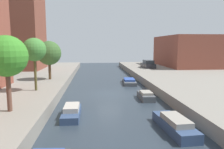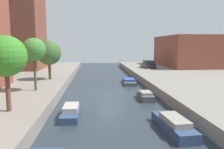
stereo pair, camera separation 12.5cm
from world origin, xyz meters
The scene contains 10 objects.
ground_plane centered at (0.00, 0.00, 0.00)m, with size 84.00×84.00×0.00m, color #28333D.
low_block_right centered at (18.00, 20.65, 4.13)m, with size 10.00×15.04×6.26m, color brown.
street_tree_1 centered at (-7.27, -8.83, 4.63)m, with size 2.68×2.68×5.00m.
street_tree_2 centered at (-7.27, -2.17, 4.90)m, with size 2.22×2.22×5.05m.
street_tree_3 centered at (-7.27, 4.74, 4.35)m, with size 3.06×3.06×4.90m.
parked_car centered at (8.97, 17.67, 1.62)m, with size 2.03×4.47×1.49m.
moored_boat_left_2 centered at (-3.37, -7.38, 0.36)m, with size 1.28×3.68×0.86m.
moored_boat_right_1 centered at (3.35, -10.69, 0.41)m, with size 1.63×4.52×0.96m.
moored_boat_right_2 centered at (3.49, -2.72, 0.35)m, with size 1.23×3.02×0.81m.
moored_boat_right_3 centered at (3.30, 6.11, 0.30)m, with size 1.93×4.60×0.71m.
Camera 1 is at (-1.72, -23.24, 5.36)m, focal length 34.46 mm.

